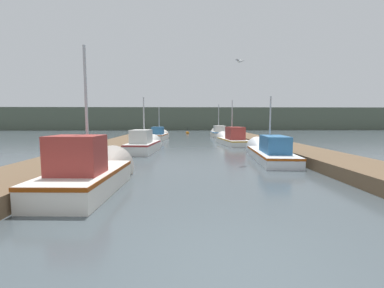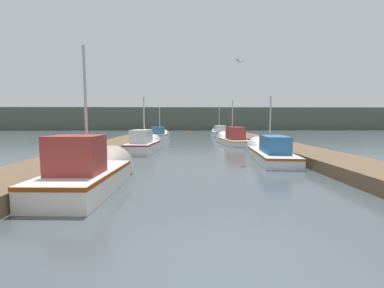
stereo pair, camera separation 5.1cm
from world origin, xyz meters
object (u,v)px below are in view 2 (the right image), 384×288
at_px(fishing_boat_4, 160,135).
at_px(mooring_piling_1, 139,139).
at_px(fishing_boat_0, 90,173).
at_px(fishing_boat_3, 231,139).
at_px(fishing_boat_1, 268,151).
at_px(fishing_boat_2, 145,144).
at_px(channel_buoy, 188,133).
at_px(mooring_piling_0, 142,137).
at_px(seagull_lead, 240,61).
at_px(fishing_boat_5, 219,133).

relative_size(fishing_boat_4, mooring_piling_1, 4.25).
distance_m(fishing_boat_0, fishing_boat_3, 15.60).
relative_size(fishing_boat_1, fishing_boat_2, 1.35).
height_order(fishing_boat_2, fishing_boat_3, fishing_boat_3).
xyz_separation_m(fishing_boat_3, channel_buoy, (-3.57, 16.17, -0.31)).
xyz_separation_m(fishing_boat_0, fishing_boat_4, (0.14, 19.55, -0.06)).
xyz_separation_m(mooring_piling_0, channel_buoy, (4.10, 15.98, -0.47)).
relative_size(fishing_boat_0, seagull_lead, 9.21).
height_order(fishing_boat_0, fishing_boat_2, fishing_boat_0).
height_order(fishing_boat_0, fishing_boat_3, fishing_boat_0).
relative_size(fishing_boat_4, channel_buoy, 4.73).
height_order(fishing_boat_3, fishing_boat_5, fishing_boat_5).
height_order(fishing_boat_3, mooring_piling_0, fishing_boat_3).
distance_m(fishing_boat_4, seagull_lead, 16.06).
height_order(fishing_boat_5, channel_buoy, fishing_boat_5).
height_order(mooring_piling_0, seagull_lead, seagull_lead).
distance_m(fishing_boat_0, mooring_piling_1, 13.14).
distance_m(mooring_piling_1, channel_buoy, 17.61).
relative_size(fishing_boat_1, seagull_lead, 12.55).
distance_m(fishing_boat_0, seagull_lead, 8.75).
distance_m(fishing_boat_5, seagull_lead, 19.39).
height_order(fishing_boat_0, channel_buoy, fishing_boat_0).
relative_size(fishing_boat_5, mooring_piling_0, 3.81).
height_order(fishing_boat_1, fishing_boat_4, fishing_boat_4).
bearing_deg(mooring_piling_1, channel_buoy, 76.49).
xyz_separation_m(fishing_boat_3, fishing_boat_5, (0.20, 9.88, 0.03)).
xyz_separation_m(fishing_boat_0, channel_buoy, (3.21, 30.23, -0.36)).
bearing_deg(fishing_boat_2, mooring_piling_1, 110.42).
xyz_separation_m(fishing_boat_3, seagull_lead, (-1.24, -8.94, 4.48)).
height_order(fishing_boat_0, fishing_boat_1, fishing_boat_0).
bearing_deg(fishing_boat_0, fishing_boat_2, 90.99).
distance_m(fishing_boat_2, channel_buoy, 21.44).
bearing_deg(fishing_boat_4, mooring_piling_0, -95.28).
relative_size(fishing_boat_1, fishing_boat_3, 1.09).
distance_m(fishing_boat_3, mooring_piling_0, 7.68).
relative_size(fishing_boat_2, fishing_boat_5, 1.03).
bearing_deg(fishing_boat_5, fishing_boat_3, -92.05).
bearing_deg(fishing_boat_0, fishing_boat_5, 76.10).
bearing_deg(seagull_lead, fishing_boat_1, 164.65).
height_order(fishing_boat_1, fishing_boat_3, fishing_boat_3).
bearing_deg(fishing_boat_1, channel_buoy, 104.69).
xyz_separation_m(fishing_boat_5, mooring_piling_1, (-7.88, -10.83, 0.07)).
bearing_deg(fishing_boat_3, seagull_lead, -103.59).
height_order(fishing_boat_4, seagull_lead, seagull_lead).
bearing_deg(fishing_boat_1, fishing_boat_5, 96.16).
distance_m(mooring_piling_0, seagull_lead, 11.98).
relative_size(mooring_piling_0, channel_buoy, 1.23).
bearing_deg(fishing_boat_4, fishing_boat_5, 38.40).
relative_size(fishing_boat_0, channel_buoy, 4.76).
distance_m(fishing_boat_1, seagull_lead, 4.91).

